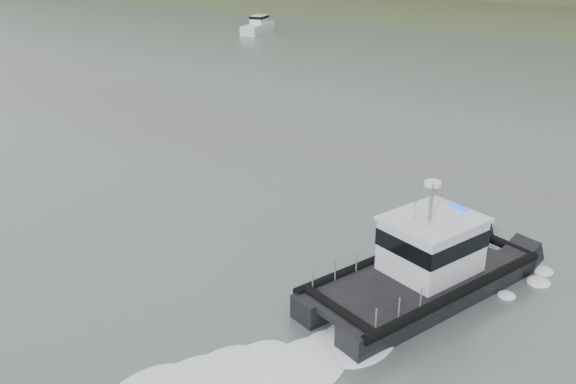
% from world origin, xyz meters
% --- Properties ---
extents(ground, '(400.00, 400.00, 0.00)m').
position_xyz_m(ground, '(0.00, 0.00, 0.00)').
color(ground, '#505F5A').
rests_on(ground, ground).
extents(patrol_boat, '(6.83, 10.81, 4.93)m').
position_xyz_m(patrol_boat, '(6.15, 6.15, 1.23)').
color(patrol_boat, black).
rests_on(patrol_boat, ground).
extents(motorboat, '(3.27, 6.72, 3.54)m').
position_xyz_m(motorboat, '(-37.86, 56.01, 0.88)').
color(motorboat, white).
rests_on(motorboat, ground).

